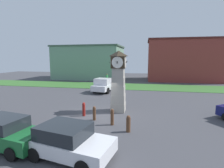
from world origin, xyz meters
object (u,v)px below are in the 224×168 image
bollard_far_row (112,117)px  car_near_tower (6,132)px  clock_tower (118,82)px  bollard_mid_row (94,113)px  pickup_truck (105,84)px  bollard_near_tower (84,109)px  car_by_building (68,141)px  pedestrian_near_bench (107,78)px  pedestrian_by_cars (117,79)px  bollard_end_row (128,124)px

bollard_far_row → car_near_tower: bearing=-139.6°
clock_tower → bollard_mid_row: (-1.35, -2.48, -2.01)m
clock_tower → bollard_far_row: clock_tower is taller
pickup_truck → bollard_near_tower: bearing=-85.8°
clock_tower → car_by_building: 7.58m
clock_tower → car_by_building: (-1.11, -7.28, -1.78)m
bollard_far_row → pedestrian_near_bench: bearing=103.9°
pickup_truck → clock_tower: bearing=-69.9°
pickup_truck → pedestrian_near_bench: bearing=101.6°
bollard_mid_row → pedestrian_by_cars: (-1.44, 17.85, 0.48)m
bollard_near_tower → bollard_end_row: 4.39m
clock_tower → bollard_near_tower: bearing=-144.6°
pickup_truck → bollard_mid_row: bearing=-80.6°
car_by_building → pickup_truck: (-2.10, 16.05, 0.17)m
bollard_mid_row → car_near_tower: size_ratio=0.25×
bollard_near_tower → bollard_mid_row: bollard_near_tower is taller
car_near_tower → pickup_truck: size_ratio=0.73×
pickup_truck → bollard_end_row: bearing=-70.7°
bollard_near_tower → pickup_truck: 10.54m
bollard_far_row → pedestrian_by_cars: size_ratio=0.64×
clock_tower → bollard_mid_row: bearing=-118.6°
bollard_end_row → pickup_truck: (-4.50, 12.84, 0.40)m
clock_tower → bollard_near_tower: 3.59m
clock_tower → pedestrian_near_bench: clock_tower is taller
bollard_near_tower → pickup_truck: (-0.78, 10.50, 0.39)m
pickup_truck → pedestrian_near_bench: (-1.71, 8.35, 0.02)m
bollard_near_tower → pedestrian_near_bench: size_ratio=0.65×
bollard_near_tower → pedestrian_near_bench: pedestrian_near_bench is taller
car_near_tower → bollard_mid_row: bearing=55.3°
bollard_far_row → pickup_truck: 12.37m
bollard_end_row → pedestrian_by_cars: (-4.08, 19.43, 0.48)m
bollard_end_row → car_near_tower: size_ratio=0.25×
pedestrian_near_bench → car_near_tower: bearing=-89.1°
clock_tower → car_by_building: clock_tower is taller
car_by_building → pedestrian_by_cars: bearing=94.3°
bollard_mid_row → bollard_end_row: bearing=-30.9°
clock_tower → pickup_truck: (-3.21, 8.77, -1.61)m
bollard_far_row → bollard_end_row: (1.19, -0.93, -0.04)m
bollard_far_row → car_near_tower: 6.10m
car_near_tower → pedestrian_by_cars: size_ratio=2.37×
bollard_near_tower → car_near_tower: size_ratio=0.26×
bollard_mid_row → pedestrian_by_cars: size_ratio=0.59×
bollard_near_tower → pedestrian_by_cars: bearing=91.2°
bollard_far_row → bollard_end_row: bearing=-38.0°
pedestrian_near_bench → pedestrian_by_cars: bearing=-39.5°
pickup_truck → pedestrian_by_cars: 6.61m
clock_tower → car_near_tower: size_ratio=1.23×
car_near_tower → bollard_end_row: bearing=27.4°
bollard_far_row → pedestrian_near_bench: 20.87m
bollard_near_tower → pedestrian_by_cars: 17.11m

